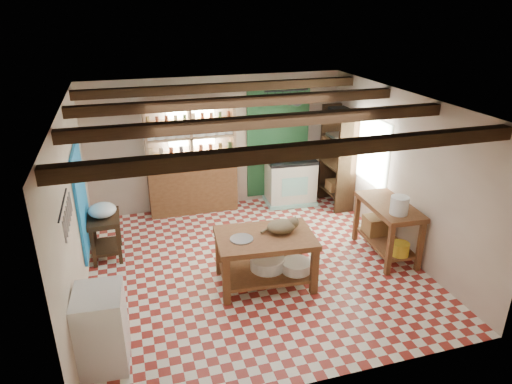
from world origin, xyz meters
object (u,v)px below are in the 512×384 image
object	(u,v)px
right_counter	(387,229)
cat	(281,226)
white_cabinet	(102,329)
prep_table	(106,236)
work_table	(265,259)
stove	(290,181)

from	to	relation	value
right_counter	cat	world-z (taller)	cat
white_cabinet	prep_table	bearing A→B (deg)	93.42
right_counter	cat	xyz separation A→B (m)	(-1.90, -0.20, 0.43)
work_table	white_cabinet	distance (m)	2.47
white_cabinet	cat	distance (m)	2.75
white_cabinet	cat	bearing A→B (deg)	26.58
white_cabinet	right_counter	size ratio (longest dim) A/B	0.75
white_cabinet	cat	xyz separation A→B (m)	(2.50, 1.05, 0.41)
work_table	white_cabinet	bearing A→B (deg)	-150.67
prep_table	white_cabinet	world-z (taller)	white_cabinet
stove	right_counter	world-z (taller)	stove
prep_table	stove	bearing A→B (deg)	17.87
work_table	right_counter	distance (m)	2.16
white_cabinet	right_counter	distance (m)	4.57
stove	right_counter	size ratio (longest dim) A/B	0.77
stove	white_cabinet	xyz separation A→B (m)	(-3.64, -3.67, -0.00)
prep_table	white_cabinet	xyz separation A→B (m)	(-0.02, -2.50, 0.12)
right_counter	cat	size ratio (longest dim) A/B	2.98
stove	right_counter	xyz separation A→B (m)	(0.76, -2.42, -0.02)
white_cabinet	right_counter	bearing A→B (deg)	19.76
prep_table	white_cabinet	distance (m)	2.50
white_cabinet	right_counter	world-z (taller)	white_cabinet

